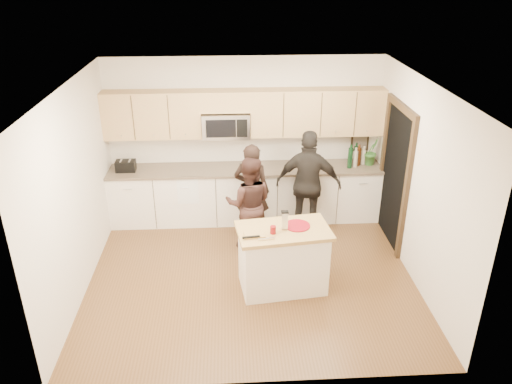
{
  "coord_description": "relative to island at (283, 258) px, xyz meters",
  "views": [
    {
      "loc": [
        -0.27,
        -5.92,
        4.09
      ],
      "look_at": [
        0.09,
        0.35,
        1.12
      ],
      "focal_mm": 35.0,
      "sensor_mm": 36.0,
      "label": 1
    }
  ],
  "objects": [
    {
      "name": "orchid",
      "position": [
        1.68,
        2.04,
        0.71
      ],
      "size": [
        0.32,
        0.31,
        0.46
      ],
      "primitive_type": "imported",
      "rotation": [
        0.0,
        0.0,
        0.63
      ],
      "color": "#366A2A",
      "rests_on": "back_cabinetry"
    },
    {
      "name": "woman_center",
      "position": [
        -0.4,
        1.07,
        0.29
      ],
      "size": [
        0.77,
        0.63,
        1.48
      ],
      "primitive_type": "imported",
      "rotation": [
        0.0,
        0.0,
        3.05
      ],
      "color": "#321C19",
      "rests_on": "ground"
    },
    {
      "name": "cutting_board",
      "position": [
        -0.38,
        -0.14,
        0.46
      ],
      "size": [
        0.28,
        0.21,
        0.02
      ],
      "primitive_type": "cube",
      "rotation": [
        0.0,
        0.0,
        0.13
      ],
      "color": "#A98446",
      "rests_on": "island"
    },
    {
      "name": "microwave",
      "position": [
        -0.72,
        2.12,
        1.2
      ],
      "size": [
        0.76,
        0.41,
        0.4
      ],
      "color": "silver",
      "rests_on": "ground"
    },
    {
      "name": "floor",
      "position": [
        -0.41,
        0.32,
        -0.45
      ],
      "size": [
        4.5,
        4.5,
        0.0
      ],
      "primitive_type": "plane",
      "color": "brown",
      "rests_on": "ground"
    },
    {
      "name": "drink_glass",
      "position": [
        -0.15,
        -0.1,
        0.5
      ],
      "size": [
        0.07,
        0.07,
        0.1
      ],
      "primitive_type": "cylinder",
      "color": "maroon",
      "rests_on": "island"
    },
    {
      "name": "knife",
      "position": [
        -0.24,
        -0.26,
        0.47
      ],
      "size": [
        0.22,
        0.05,
        0.01
      ],
      "primitive_type": "cube",
      "rotation": [
        0.0,
        0.0,
        0.13
      ],
      "color": "silver",
      "rests_on": "cutting_board"
    },
    {
      "name": "toaster",
      "position": [
        -2.36,
        1.99,
        0.57
      ],
      "size": [
        0.31,
        0.2,
        0.18
      ],
      "color": "black",
      "rests_on": "back_cabinetry"
    },
    {
      "name": "red_plate",
      "position": [
        0.19,
        0.07,
        0.45
      ],
      "size": [
        0.33,
        0.33,
        0.02
      ],
      "primitive_type": "cylinder",
      "color": "maroon",
      "rests_on": "island"
    },
    {
      "name": "tongs",
      "position": [
        -0.43,
        -0.22,
        0.47
      ],
      "size": [
        0.23,
        0.06,
        0.02
      ],
      "primitive_type": "cube",
      "rotation": [
        0.0,
        0.0,
        0.13
      ],
      "color": "black",
      "rests_on": "cutting_board"
    },
    {
      "name": "room_shell",
      "position": [
        -0.41,
        0.32,
        1.28
      ],
      "size": [
        4.52,
        4.02,
        2.71
      ],
      "color": "beige",
      "rests_on": "ground"
    },
    {
      "name": "dish_towel",
      "position": [
        -1.36,
        1.82,
        0.35
      ],
      "size": [
        0.34,
        0.6,
        0.48
      ],
      "color": "white",
      "rests_on": "ground"
    },
    {
      "name": "woman_right",
      "position": [
        0.55,
        1.45,
        0.42
      ],
      "size": [
        1.09,
        0.64,
        1.74
      ],
      "primitive_type": "imported",
      "rotation": [
        0.0,
        0.0,
        2.91
      ],
      "color": "black",
      "rests_on": "ground"
    },
    {
      "name": "island",
      "position": [
        0.0,
        0.0,
        0.0
      ],
      "size": [
        1.28,
        0.85,
        0.9
      ],
      "rotation": [
        0.0,
        0.0,
        0.13
      ],
      "color": "white",
      "rests_on": "ground"
    },
    {
      "name": "woman_left",
      "position": [
        -0.34,
        1.45,
        0.32
      ],
      "size": [
        0.65,
        0.52,
        1.55
      ],
      "primitive_type": "imported",
      "rotation": [
        0.0,
        0.0,
        2.85
      ],
      "color": "black",
      "rests_on": "ground"
    },
    {
      "name": "doorway",
      "position": [
        1.82,
        1.22,
        0.7
      ],
      "size": [
        0.06,
        1.25,
        2.2
      ],
      "color": "black",
      "rests_on": "ground"
    },
    {
      "name": "box_grater",
      "position": [
        0.01,
        -0.0,
        0.59
      ],
      "size": [
        0.09,
        0.07,
        0.25
      ],
      "color": "silver",
      "rests_on": "red_plate"
    },
    {
      "name": "upper_cabinetry",
      "position": [
        -0.38,
        2.16,
        1.39
      ],
      "size": [
        4.5,
        0.33,
        0.75
      ],
      "color": "tan",
      "rests_on": "ground"
    },
    {
      "name": "back_cabinetry",
      "position": [
        -0.41,
        2.01,
        0.02
      ],
      "size": [
        4.5,
        0.66,
        0.94
      ],
      "color": "white",
      "rests_on": "ground"
    },
    {
      "name": "framed_picture",
      "position": [
        1.54,
        2.3,
        0.83
      ],
      "size": [
        0.3,
        0.03,
        0.38
      ],
      "color": "black",
      "rests_on": "ground"
    },
    {
      "name": "bottle_cluster",
      "position": [
        1.42,
        2.01,
        0.66
      ],
      "size": [
        0.35,
        0.27,
        0.4
      ],
      "color": "tan",
      "rests_on": "back_cabinetry"
    }
  ]
}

